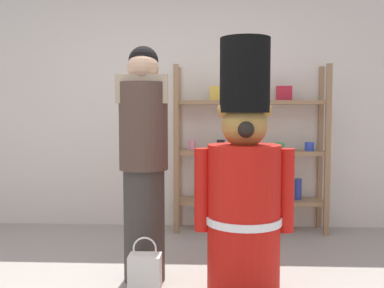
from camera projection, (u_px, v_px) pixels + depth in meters
name	position (u px, v px, depth m)	size (l,w,h in m)	color
back_wall	(176.00, 104.00, 4.72)	(6.40, 0.12, 2.60)	silver
merchandise_shelf	(250.00, 149.00, 4.49)	(1.54, 0.35, 1.69)	#93704C
teddy_bear_guard	(244.00, 189.00, 2.92)	(0.66, 0.50, 1.70)	red
person_shopper	(144.00, 160.00, 3.15)	(0.36, 0.35, 1.68)	#38332D
shopping_bag	(145.00, 276.00, 2.87)	(0.21, 0.14, 0.41)	silver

